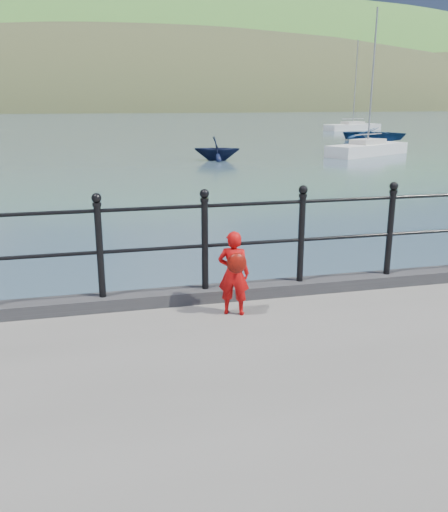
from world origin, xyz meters
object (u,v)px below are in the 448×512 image
object	(u,v)px
launch_navy	(217,149)
sailboat_far	(353,127)
railing	(153,236)
launch_blue	(375,134)
child	(234,273)
sailboat_near	(367,150)

from	to	relation	value
launch_navy	sailboat_far	world-z (taller)	sailboat_far
railing	launch_blue	bearing A→B (deg)	57.96
railing	child	distance (m)	1.02
railing	launch_blue	size ratio (longest dim) A/B	3.43
child	launch_navy	distance (m)	25.82
railing	launch_navy	world-z (taller)	railing
railing	child	size ratio (longest dim) A/B	18.97
launch_blue	launch_navy	distance (m)	21.05
child	launch_navy	bearing A→B (deg)	-79.14
child	sailboat_far	world-z (taller)	sailboat_far
railing	sailboat_near	bearing A→B (deg)	57.31
launch_navy	sailboat_near	size ratio (longest dim) A/B	0.29
railing	sailboat_near	distance (m)	30.26
child	launch_blue	world-z (taller)	child
launch_navy	sailboat_near	xyz separation A→B (m)	(9.88, 0.75, -0.33)
sailboat_far	sailboat_near	world-z (taller)	sailboat_far
sailboat_near	sailboat_far	bearing A→B (deg)	37.17
launch_blue	sailboat_near	size ratio (longest dim) A/B	0.60
launch_navy	sailboat_far	size ratio (longest dim) A/B	0.25
railing	launch_navy	bearing A→B (deg)	75.38
launch_blue	launch_navy	xyz separation A→B (m)	(-16.88, -12.57, 0.13)
launch_blue	launch_navy	bearing A→B (deg)	170.34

